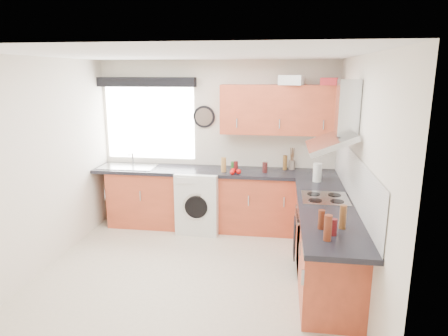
% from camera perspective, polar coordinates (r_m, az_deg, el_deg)
% --- Properties ---
extents(ground_plane, '(3.60, 3.60, 0.00)m').
position_cam_1_polar(ground_plane, '(4.88, -4.49, -14.93)').
color(ground_plane, beige).
extents(ceiling, '(3.60, 3.60, 0.02)m').
position_cam_1_polar(ceiling, '(4.30, -5.12, 15.84)').
color(ceiling, white).
rests_on(ceiling, wall_back).
extents(wall_back, '(3.60, 0.02, 2.50)m').
position_cam_1_polar(wall_back, '(6.15, -1.04, 3.49)').
color(wall_back, silver).
rests_on(wall_back, ground_plane).
extents(wall_front, '(3.60, 0.02, 2.50)m').
position_cam_1_polar(wall_front, '(2.79, -13.17, -9.48)').
color(wall_front, silver).
rests_on(wall_front, ground_plane).
extents(wall_left, '(0.02, 3.60, 2.50)m').
position_cam_1_polar(wall_left, '(5.13, -24.77, 0.20)').
color(wall_left, silver).
rests_on(wall_left, ground_plane).
extents(wall_right, '(0.02, 3.60, 2.50)m').
position_cam_1_polar(wall_right, '(4.39, 18.76, -1.34)').
color(wall_right, silver).
rests_on(wall_right, ground_plane).
extents(window, '(1.40, 0.02, 1.10)m').
position_cam_1_polar(window, '(6.35, -10.51, 6.31)').
color(window, silver).
rests_on(window, wall_back).
extents(window_blind, '(1.50, 0.18, 0.14)m').
position_cam_1_polar(window_blind, '(6.22, -11.04, 11.97)').
color(window_blind, black).
rests_on(window_blind, wall_back).
extents(splashback, '(0.01, 3.00, 0.54)m').
position_cam_1_polar(splashback, '(4.69, 17.94, -1.23)').
color(splashback, white).
rests_on(splashback, wall_right).
extents(base_cab_back, '(3.00, 0.58, 0.86)m').
position_cam_1_polar(base_cab_back, '(6.09, -2.38, -4.58)').
color(base_cab_back, '#A33F24').
rests_on(base_cab_back, ground_plane).
extents(base_cab_corner, '(0.60, 0.60, 0.86)m').
position_cam_1_polar(base_cab_corner, '(6.01, 12.84, -5.18)').
color(base_cab_corner, '#A33F24').
rests_on(base_cab_corner, ground_plane).
extents(base_cab_right, '(0.58, 2.10, 0.86)m').
position_cam_1_polar(base_cab_right, '(4.76, 14.19, -10.37)').
color(base_cab_right, '#A33F24').
rests_on(base_cab_right, ground_plane).
extents(worktop_back, '(3.60, 0.62, 0.05)m').
position_cam_1_polar(worktop_back, '(5.94, -1.49, -0.48)').
color(worktop_back, black).
rests_on(worktop_back, base_cab_back).
extents(worktop_right, '(0.62, 2.42, 0.05)m').
position_cam_1_polar(worktop_right, '(4.45, 14.59, -5.77)').
color(worktop_right, black).
rests_on(worktop_right, base_cab_right).
extents(sink, '(0.84, 0.46, 0.10)m').
position_cam_1_polar(sink, '(6.28, -13.54, 0.52)').
color(sink, '#A9ADB2').
rests_on(sink, worktop_back).
extents(oven, '(0.56, 0.58, 0.85)m').
position_cam_1_polar(oven, '(4.89, 13.90, -9.71)').
color(oven, black).
rests_on(oven, ground_plane).
extents(hob_plate, '(0.52, 0.52, 0.01)m').
position_cam_1_polar(hob_plate, '(4.72, 14.23, -4.21)').
color(hob_plate, '#A9ADB2').
rests_on(hob_plate, worktop_right).
extents(extractor_hood, '(0.52, 0.78, 0.66)m').
position_cam_1_polar(extractor_hood, '(4.56, 16.11, 6.03)').
color(extractor_hood, '#A9ADB2').
rests_on(extractor_hood, wall_right).
extents(upper_cabinets, '(1.70, 0.35, 0.70)m').
position_cam_1_polar(upper_cabinets, '(5.83, 8.01, 8.25)').
color(upper_cabinets, '#A33F24').
rests_on(upper_cabinets, wall_back).
extents(washing_machine, '(0.66, 0.64, 0.91)m').
position_cam_1_polar(washing_machine, '(6.00, -3.38, -4.64)').
color(washing_machine, silver).
rests_on(washing_machine, ground_plane).
extents(wall_clock, '(0.33, 0.04, 0.33)m').
position_cam_1_polar(wall_clock, '(6.09, -2.90, 7.30)').
color(wall_clock, black).
rests_on(wall_clock, wall_back).
extents(casserole, '(0.37, 0.31, 0.13)m').
position_cam_1_polar(casserole, '(5.70, 9.62, 12.28)').
color(casserole, silver).
rests_on(casserole, upper_cabinets).
extents(storage_box, '(0.25, 0.23, 0.10)m').
position_cam_1_polar(storage_box, '(5.74, 14.78, 11.87)').
color(storage_box, red).
rests_on(storage_box, upper_cabinets).
extents(utensil_pot, '(0.10, 0.10, 0.13)m').
position_cam_1_polar(utensil_pot, '(6.03, 9.66, 0.45)').
color(utensil_pot, '#776559').
rests_on(utensil_pot, worktop_back).
extents(kitchen_roll, '(0.14, 0.14, 0.25)m').
position_cam_1_polar(kitchen_roll, '(5.41, 13.19, -0.63)').
color(kitchen_roll, silver).
rests_on(kitchen_roll, worktop_right).
extents(tomato_cluster, '(0.16, 0.16, 0.07)m').
position_cam_1_polar(tomato_cluster, '(5.69, 1.53, -0.49)').
color(tomato_cluster, red).
rests_on(tomato_cluster, worktop_back).
extents(jar_0, '(0.08, 0.08, 0.15)m').
position_cam_1_polar(jar_0, '(5.79, 5.86, 0.09)').
color(jar_0, '#411717').
rests_on(jar_0, worktop_back).
extents(jar_1, '(0.06, 0.06, 0.16)m').
position_cam_1_polar(jar_1, '(5.77, 1.70, 0.18)').
color(jar_1, '#4F1011').
rests_on(jar_1, worktop_back).
extents(jar_2, '(0.04, 0.04, 0.12)m').
position_cam_1_polar(jar_2, '(5.78, 5.78, -0.06)').
color(jar_2, '#472019').
rests_on(jar_2, worktop_back).
extents(jar_3, '(0.08, 0.08, 0.21)m').
position_cam_1_polar(jar_3, '(5.79, -0.06, 0.48)').
color(jar_3, '#A67639').
rests_on(jar_3, worktop_back).
extents(jar_4, '(0.07, 0.07, 0.14)m').
position_cam_1_polar(jar_4, '(5.85, 1.32, 0.23)').
color(jar_4, '#1F5820').
rests_on(jar_4, worktop_back).
extents(jar_5, '(0.06, 0.06, 0.21)m').
position_cam_1_polar(jar_5, '(5.98, 8.70, 0.77)').
color(jar_5, brown).
rests_on(jar_5, worktop_back).
extents(bottle_0, '(0.06, 0.06, 0.15)m').
position_cam_1_polar(bottle_0, '(3.70, 15.42, -8.15)').
color(bottle_0, '#531114').
rests_on(bottle_0, worktop_right).
extents(bottle_1, '(0.07, 0.07, 0.23)m').
position_cam_1_polar(bottle_1, '(3.57, 14.61, -8.28)').
color(bottle_1, maroon).
rests_on(bottle_1, worktop_right).
extents(bottle_2, '(0.06, 0.06, 0.23)m').
position_cam_1_polar(bottle_2, '(3.87, 16.62, -6.71)').
color(bottle_2, brown).
rests_on(bottle_2, worktop_right).
extents(bottle_3, '(0.06, 0.06, 0.18)m').
position_cam_1_polar(bottle_3, '(3.81, 13.74, -7.15)').
color(bottle_3, '#532111').
rests_on(bottle_3, worktop_right).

